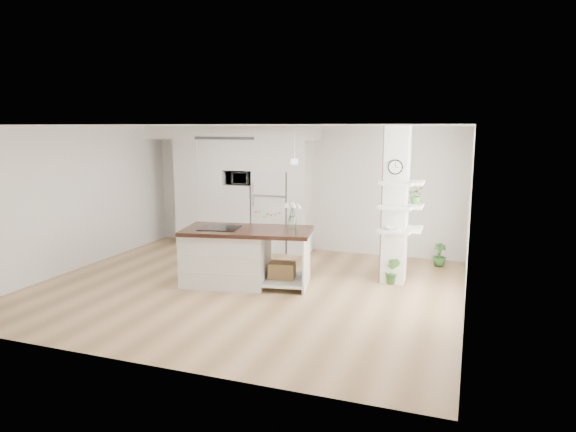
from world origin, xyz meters
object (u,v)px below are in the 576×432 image
(bookshelf, at_px, (212,234))
(floor_plant_a, at_px, (393,271))
(kitchen_island, at_px, (233,255))
(refrigerator, at_px, (274,211))

(bookshelf, relative_size, floor_plant_a, 1.34)
(bookshelf, distance_m, floor_plant_a, 4.53)
(kitchen_island, height_order, floor_plant_a, kitchen_island)
(refrigerator, xyz_separation_m, bookshelf, (-1.43, -0.18, -0.59))
(kitchen_island, xyz_separation_m, floor_plant_a, (2.59, 0.88, -0.27))
(kitchen_island, bearing_deg, floor_plant_a, 8.11)
(floor_plant_a, bearing_deg, refrigerator, 149.45)
(kitchen_island, relative_size, floor_plant_a, 4.86)
(kitchen_island, height_order, bookshelf, kitchen_island)
(refrigerator, height_order, kitchen_island, refrigerator)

